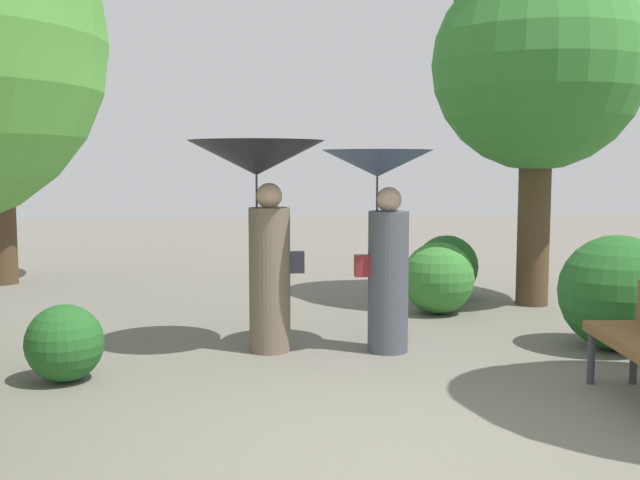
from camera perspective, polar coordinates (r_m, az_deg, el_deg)
The scene contains 8 objects.
ground_plane at distance 4.98m, azimuth 4.96°, elevation -14.86°, with size 40.00×40.00×0.00m, color #6B665B.
person_left at distance 6.99m, azimuth -4.49°, elevation 3.50°, with size 1.25×1.25×1.96m.
person_right at distance 6.99m, azimuth 4.69°, elevation 1.96°, with size 1.02×1.02×1.88m.
tree_mid_right at distance 9.79m, azimuth 16.13°, elevation 13.95°, with size 2.56×2.56×4.76m.
bush_path_left at distance 7.67m, azimuth 21.44°, elevation -3.69°, with size 1.09×1.09×1.09m, color #235B23.
bush_path_right at distance 10.03m, azimuth 9.50°, elevation -1.99°, with size 0.82×0.82×0.82m, color #235B23.
bush_behind_bench at distance 8.96m, azimuth 8.89°, elevation -2.84°, with size 0.84×0.84×0.84m, color #387F33.
bush_far_side at distance 6.48m, azimuth -18.66°, elevation -7.36°, with size 0.63×0.63×0.63m, color #235B23.
Camera 1 is at (-1.07, -4.53, 1.75)m, focal length 42.55 mm.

